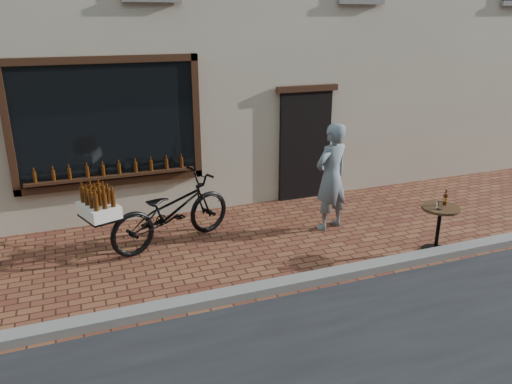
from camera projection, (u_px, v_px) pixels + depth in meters
name	position (u px, v px, depth m)	size (l,w,h in m)	color
ground	(289.00, 295.00, 6.77)	(90.00, 90.00, 0.00)	#5A2A1D
kerb	(283.00, 285.00, 6.93)	(90.00, 0.25, 0.12)	slate
cargo_bicycle	(169.00, 211.00, 8.13)	(2.61, 1.52, 1.23)	black
bistro_table	(439.00, 220.00, 7.88)	(0.60, 0.60, 1.02)	black
pedestrian	(331.00, 177.00, 8.65)	(0.69, 0.45, 1.90)	slate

